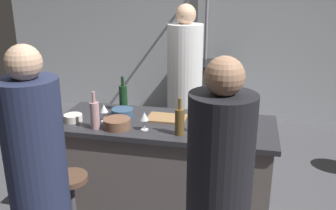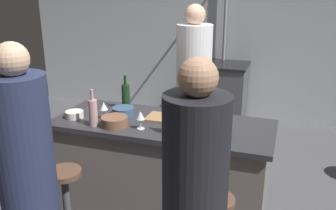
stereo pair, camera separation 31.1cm
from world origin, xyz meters
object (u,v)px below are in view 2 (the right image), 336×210
(wine_glass_near_left_guest, at_px, (140,116))
(mixing_bowl_wooden, at_px, (114,121))
(mixing_bowl_ceramic, at_px, (75,114))
(guest_left, at_px, (28,184))
(wine_glass_near_right_guest, at_px, (104,107))
(wine_bottle_amber, at_px, (174,121))
(mixing_bowl_blue, at_px, (123,111))
(wine_bottle_dark, at_px, (214,113))
(wine_bottle_green, at_px, (224,123))
(stove_range, at_px, (219,93))
(wine_bottle_rose, at_px, (93,112))
(cutting_board, at_px, (166,118))
(chef, at_px, (193,94))
(bar_stool_left, at_px, (67,206))
(pepper_mill, at_px, (192,120))
(wine_bottle_red, at_px, (126,96))

(wine_glass_near_left_guest, xyz_separation_m, mixing_bowl_wooden, (-0.22, -0.01, -0.07))
(wine_glass_near_left_guest, bearing_deg, mixing_bowl_ceramic, 175.06)
(guest_left, xyz_separation_m, wine_glass_near_right_guest, (0.06, 0.91, 0.23))
(wine_glass_near_right_guest, bearing_deg, wine_bottle_amber, -11.62)
(wine_glass_near_right_guest, bearing_deg, mixing_bowl_blue, 53.10)
(wine_bottle_dark, distance_m, mixing_bowl_ceramic, 1.17)
(wine_bottle_amber, distance_m, wine_bottle_dark, 0.35)
(wine_bottle_green, bearing_deg, stove_range, 101.49)
(wine_bottle_rose, bearing_deg, cutting_board, 32.45)
(chef, relative_size, bar_stool_left, 2.62)
(chef, height_order, mixing_bowl_wooden, chef)
(pepper_mill, distance_m, wine_glass_near_right_guest, 0.78)
(guest_left, distance_m, pepper_mill, 1.21)
(chef, bearing_deg, wine_glass_near_right_guest, -111.76)
(wine_bottle_dark, distance_m, wine_bottle_red, 0.85)
(stove_range, height_order, pepper_mill, pepper_mill)
(cutting_board, distance_m, mixing_bowl_wooden, 0.43)
(wine_bottle_green, xyz_separation_m, mixing_bowl_wooden, (-0.87, -0.00, -0.09))
(stove_range, xyz_separation_m, wine_bottle_green, (0.54, -2.64, 0.58))
(pepper_mill, distance_m, mixing_bowl_blue, 0.70)
(chef, xyz_separation_m, mixing_bowl_blue, (-0.36, -1.01, 0.11))
(mixing_bowl_wooden, bearing_deg, chef, 76.30)
(wine_bottle_amber, bearing_deg, wine_bottle_red, 144.26)
(mixing_bowl_blue, xyz_separation_m, mixing_bowl_wooden, (0.05, -0.25, 0.00))
(wine_bottle_amber, bearing_deg, bar_stool_left, -150.85)
(wine_bottle_rose, xyz_separation_m, mixing_bowl_blue, (0.12, 0.30, -0.08))
(mixing_bowl_wooden, distance_m, mixing_bowl_ceramic, 0.41)
(wine_glass_near_right_guest, bearing_deg, cutting_board, 18.05)
(wine_bottle_dark, bearing_deg, pepper_mill, -125.99)
(wine_bottle_dark, relative_size, wine_glass_near_left_guest, 2.15)
(bar_stool_left, bearing_deg, wine_bottle_rose, 81.84)
(wine_bottle_dark, distance_m, mixing_bowl_blue, 0.80)
(chef, xyz_separation_m, wine_bottle_green, (0.56, -1.26, 0.20))
(wine_bottle_rose, relative_size, wine_glass_near_left_guest, 2.04)
(pepper_mill, xyz_separation_m, wine_bottle_rose, (-0.78, -0.10, 0.01))
(mixing_bowl_wooden, bearing_deg, wine_glass_near_left_guest, 1.69)
(chef, bearing_deg, cutting_board, -88.40)
(wine_bottle_rose, bearing_deg, wine_bottle_amber, 2.04)
(pepper_mill, bearing_deg, chef, 104.42)
(wine_bottle_green, bearing_deg, cutting_board, 153.14)
(guest_left, relative_size, mixing_bowl_blue, 9.01)
(bar_stool_left, xyz_separation_m, guest_left, (0.00, -0.37, 0.40))
(mixing_bowl_blue, bearing_deg, chef, 70.70)
(pepper_mill, xyz_separation_m, wine_bottle_dark, (0.13, 0.17, 0.02))
(wine_bottle_red, relative_size, mixing_bowl_blue, 1.67)
(mixing_bowl_blue, bearing_deg, wine_glass_near_right_guest, -126.90)
(stove_range, distance_m, wine_bottle_rose, 2.80)
(wine_bottle_red, bearing_deg, wine_bottle_amber, -35.74)
(pepper_mill, distance_m, wine_bottle_dark, 0.22)
(guest_left, relative_size, cutting_board, 5.24)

